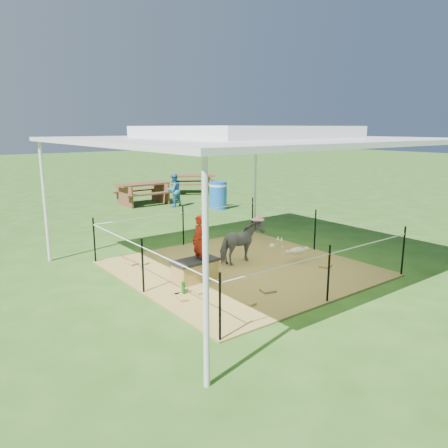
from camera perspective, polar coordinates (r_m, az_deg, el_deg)
ground at (r=9.12m, az=2.30°, el=-5.87°), size 90.00×90.00×0.00m
hay_patch at (r=9.12m, az=2.30°, el=-5.78°), size 4.60×4.60×0.03m
canopy_tent at (r=8.66m, az=2.46°, el=11.28°), size 6.30×6.30×2.90m
rope_fence at (r=8.94m, az=2.34°, el=-1.95°), size 4.54×4.54×1.00m
straw_bale at (r=8.33m, az=-3.77°, el=-6.17°), size 0.84×0.45×0.36m
dark_cloth at (r=8.27m, az=-3.79°, el=-4.82°), size 0.89×0.49×0.05m
woman at (r=8.19m, az=-3.26°, el=-1.57°), size 0.25×0.37×0.98m
green_bottle at (r=7.72m, az=-5.32°, el=-8.28°), size 0.07×0.07×0.23m
pony at (r=9.28m, az=2.27°, el=-2.49°), size 1.11×0.63×0.89m
pink_hat at (r=9.17m, az=2.30°, el=0.57°), size 0.28×0.28×0.13m
foal at (r=9.54m, az=9.59°, el=-3.30°), size 1.10×0.78×0.55m
trash_barrel at (r=15.68m, az=-0.78°, el=3.77°), size 0.84×0.84×0.98m
picnic_table_near at (r=16.97m, az=-10.55°, el=3.92°), size 1.93×1.40×0.80m
picnic_table_far at (r=19.55m, az=-4.13°, el=5.24°), size 2.43×2.24×0.82m
distant_person at (r=16.20m, az=-6.56°, el=4.41°), size 0.65×0.54×1.23m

